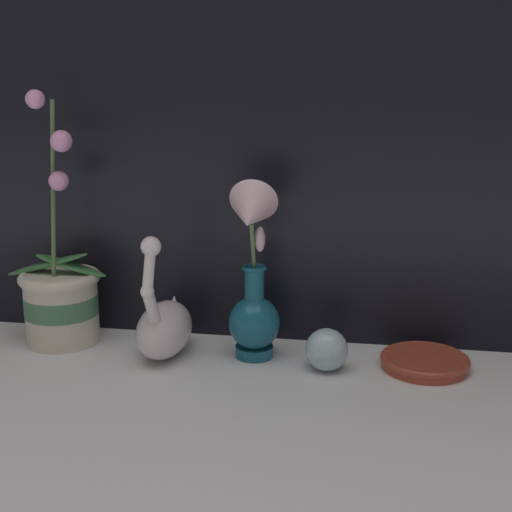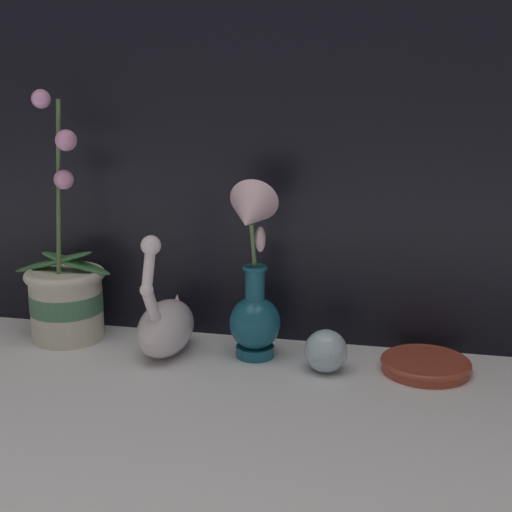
{
  "view_description": "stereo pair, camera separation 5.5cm",
  "coord_description": "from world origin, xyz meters",
  "px_view_note": "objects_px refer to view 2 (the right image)",
  "views": [
    {
      "loc": [
        0.21,
        -1.02,
        0.49
      ],
      "look_at": [
        0.02,
        0.12,
        0.19
      ],
      "focal_mm": 50.0,
      "sensor_mm": 36.0,
      "label": 1
    },
    {
      "loc": [
        0.27,
        -1.01,
        0.49
      ],
      "look_at": [
        0.02,
        0.12,
        0.19
      ],
      "focal_mm": 50.0,
      "sensor_mm": 36.0,
      "label": 2
    }
  ],
  "objects_px": {
    "glass_sphere": "(326,351)",
    "swan_figurine": "(166,323)",
    "orchid_potted_plant": "(66,293)",
    "blue_vase": "(253,285)",
    "amber_dish": "(426,364)"
  },
  "relations": [
    {
      "from": "orchid_potted_plant",
      "to": "swan_figurine",
      "type": "relative_size",
      "value": 2.0
    },
    {
      "from": "orchid_potted_plant",
      "to": "amber_dish",
      "type": "height_order",
      "value": "orchid_potted_plant"
    },
    {
      "from": "glass_sphere",
      "to": "amber_dish",
      "type": "bearing_deg",
      "value": 11.98
    },
    {
      "from": "orchid_potted_plant",
      "to": "glass_sphere",
      "type": "xyz_separation_m",
      "value": [
        0.49,
        -0.05,
        -0.05
      ]
    },
    {
      "from": "orchid_potted_plant",
      "to": "blue_vase",
      "type": "relative_size",
      "value": 1.44
    },
    {
      "from": "swan_figurine",
      "to": "amber_dish",
      "type": "relative_size",
      "value": 1.52
    },
    {
      "from": "glass_sphere",
      "to": "amber_dish",
      "type": "relative_size",
      "value": 0.48
    },
    {
      "from": "swan_figurine",
      "to": "glass_sphere",
      "type": "distance_m",
      "value": 0.29
    },
    {
      "from": "orchid_potted_plant",
      "to": "swan_figurine",
      "type": "bearing_deg",
      "value": -9.07
    },
    {
      "from": "swan_figurine",
      "to": "amber_dish",
      "type": "xyz_separation_m",
      "value": [
        0.45,
        0.02,
        -0.04
      ]
    },
    {
      "from": "blue_vase",
      "to": "amber_dish",
      "type": "xyz_separation_m",
      "value": [
        0.29,
        0.01,
        -0.12
      ]
    },
    {
      "from": "glass_sphere",
      "to": "swan_figurine",
      "type": "bearing_deg",
      "value": 176.31
    },
    {
      "from": "glass_sphere",
      "to": "orchid_potted_plant",
      "type": "bearing_deg",
      "value": 174.05
    },
    {
      "from": "swan_figurine",
      "to": "blue_vase",
      "type": "distance_m",
      "value": 0.18
    },
    {
      "from": "swan_figurine",
      "to": "glass_sphere",
      "type": "bearing_deg",
      "value": -3.69
    }
  ]
}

